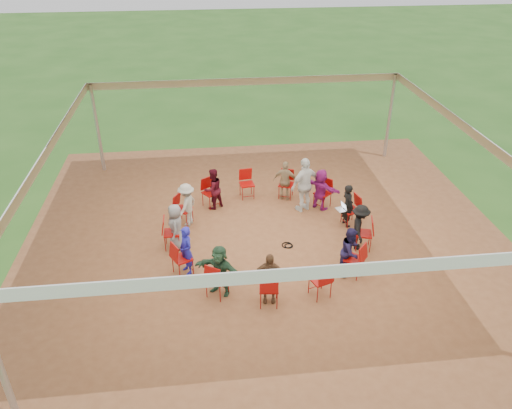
{
  "coord_description": "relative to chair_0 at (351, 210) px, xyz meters",
  "views": [
    {
      "loc": [
        -1.59,
        -11.03,
        7.53
      ],
      "look_at": [
        -0.27,
        0.3,
        0.98
      ],
      "focal_mm": 35.0,
      "sensor_mm": 36.0,
      "label": 1
    }
  ],
  "objects": [
    {
      "name": "standing_person",
      "position": [
        -1.14,
        0.94,
        0.39
      ],
      "size": [
        1.1,
        0.9,
        1.67
      ],
      "primitive_type": "imported",
      "rotation": [
        0.0,
        0.0,
        3.64
      ],
      "color": "silver",
      "rests_on": "ground"
    },
    {
      "name": "dirt_patch",
      "position": [
        -2.44,
        -0.59,
        -0.44
      ],
      "size": [
        13.0,
        13.0,
        0.0
      ],
      "primitive_type": "plane",
      "color": "brown",
      "rests_on": "ground"
    },
    {
      "name": "laptop",
      "position": [
        -0.28,
        -0.07,
        0.15
      ],
      "size": [
        0.3,
        0.34,
        0.2
      ],
      "rotation": [
        0.0,
        0.0,
        1.81
      ],
      "color": "#B7B7BC",
      "rests_on": "ground"
    },
    {
      "name": "chair_6",
      "position": [
        -4.95,
        -0.59,
        0.0
      ],
      "size": [
        0.44,
        0.42,
        0.9
      ],
      "primitive_type": null,
      "rotation": [
        0.0,
        0.0,
        -1.57
      ],
      "color": "#9D0A06",
      "rests_on": "ground"
    },
    {
      "name": "person_seated_5",
      "position": [
        -4.83,
        -0.59,
        0.19
      ],
      "size": [
        0.35,
        0.62,
        1.26
      ],
      "primitive_type": "imported",
      "rotation": [
        0.0,
        0.0,
        -1.57
      ],
      "color": "slate",
      "rests_on": "ground"
    },
    {
      "name": "chair_1",
      "position": [
        -0.56,
        1.06,
        0.0
      ],
      "size": [
        0.61,
        0.61,
        0.9
      ],
      "primitive_type": null,
      "rotation": [
        0.0,
        0.0,
        2.29
      ],
      "color": "#9D0A06",
      "rests_on": "ground"
    },
    {
      "name": "person_seated_1",
      "position": [
        -0.65,
        0.99,
        0.19
      ],
      "size": [
        1.1,
        1.17,
        1.26
      ],
      "primitive_type": "imported",
      "rotation": [
        0.0,
        0.0,
        2.29
      ],
      "color": "#971B77",
      "rests_on": "ground"
    },
    {
      "name": "person_seated_6",
      "position": [
        -4.56,
        -1.7,
        0.19
      ],
      "size": [
        0.48,
        0.55,
        1.26
      ],
      "primitive_type": "imported",
      "rotation": [
        0.0,
        0.0,
        -1.09
      ],
      "color": "#201FA3",
      "rests_on": "ground"
    },
    {
      "name": "chair_3",
      "position": [
        -2.73,
        1.9,
        0.0
      ],
      "size": [
        0.47,
        0.49,
        0.9
      ],
      "primitive_type": null,
      "rotation": [
        0.0,
        0.0,
        -3.02
      ],
      "color": "#9D0A06",
      "rests_on": "ground"
    },
    {
      "name": "person_seated_9",
      "position": [
        -0.65,
        -2.18,
        0.19
      ],
      "size": [
        0.67,
        0.69,
        1.26
      ],
      "primitive_type": "imported",
      "rotation": [
        0.0,
        0.0,
        0.84
      ],
      "color": "#1B153B",
      "rests_on": "ground"
    },
    {
      "name": "person_seated_8",
      "position": [
        -2.73,
        -2.97,
        0.19
      ],
      "size": [
        0.78,
        0.47,
        1.26
      ],
      "primitive_type": "imported",
      "rotation": [
        0.0,
        0.0,
        -0.12
      ],
      "color": "brown",
      "rests_on": "ground"
    },
    {
      "name": "person_seated_7",
      "position": [
        -3.8,
        -2.56,
        0.19
      ],
      "size": [
        1.21,
        1.03,
        1.26
      ],
      "primitive_type": "imported",
      "rotation": [
        0.0,
        0.0,
        -0.61
      ],
      "color": "#254830",
      "rests_on": "ground"
    },
    {
      "name": "chair_0",
      "position": [
        0.0,
        0.0,
        0.0
      ],
      "size": [
        0.53,
        0.51,
        0.9
      ],
      "primitive_type": null,
      "rotation": [
        0.0,
        0.0,
        1.81
      ],
      "color": "#9D0A06",
      "rests_on": "ground"
    },
    {
      "name": "chair_8",
      "position": [
        -3.87,
        -2.66,
        0.0
      ],
      "size": [
        0.6,
        0.6,
        0.9
      ],
      "primitive_type": null,
      "rotation": [
        0.0,
        0.0,
        -0.61
      ],
      "color": "#9D0A06",
      "rests_on": "ground"
    },
    {
      "name": "person_seated_0",
      "position": [
        -0.12,
        -0.03,
        0.19
      ],
      "size": [
        0.4,
        0.52,
        1.26
      ],
      "primitive_type": "imported",
      "rotation": [
        0.0,
        0.0,
        1.81
      ],
      "color": "black",
      "rests_on": "ground"
    },
    {
      "name": "chair_7",
      "position": [
        -4.66,
        -1.76,
        0.0
      ],
      "size": [
        0.58,
        0.58,
        0.9
      ],
      "primitive_type": null,
      "rotation": [
        0.0,
        0.0,
        -1.09
      ],
      "color": "#9D0A06",
      "rests_on": "ground"
    },
    {
      "name": "chair_4",
      "position": [
        -3.86,
        1.47,
        0.0
      ],
      "size": [
        0.6,
        0.6,
        0.9
      ],
      "primitive_type": null,
      "rotation": [
        0.0,
        0.0,
        -2.54
      ],
      "color": "#9D0A06",
      "rests_on": "ground"
    },
    {
      "name": "person_seated_3",
      "position": [
        -3.79,
        1.38,
        0.19
      ],
      "size": [
        0.71,
        0.64,
        1.26
      ],
      "primitive_type": "imported",
      "rotation": [
        0.0,
        0.0,
        -2.54
      ],
      "color": "#420A15",
      "rests_on": "ground"
    },
    {
      "name": "chair_12",
      "position": [
        -0.0,
        -1.2,
        0.0
      ],
      "size": [
        0.53,
        0.51,
        0.9
      ],
      "primitive_type": null,
      "rotation": [
        0.0,
        0.0,
        1.33
      ],
      "color": "#9D0A06",
      "rests_on": "ground"
    },
    {
      "name": "cable_coil",
      "position": [
        -1.93,
        -0.88,
        -0.43
      ],
      "size": [
        0.35,
        0.35,
        0.03
      ],
      "rotation": [
        0.0,
        0.0,
        0.22
      ],
      "color": "black",
      "rests_on": "ground"
    },
    {
      "name": "chair_2",
      "position": [
        -1.54,
        1.75,
        0.0
      ],
      "size": [
        0.55,
        0.56,
        0.9
      ],
      "primitive_type": null,
      "rotation": [
        0.0,
        0.0,
        2.78
      ],
      "color": "#9D0A06",
      "rests_on": "ground"
    },
    {
      "name": "person_seated_10",
      "position": [
        -0.12,
        -1.17,
        0.19
      ],
      "size": [
        0.59,
        0.89,
        1.26
      ],
      "primitive_type": "imported",
      "rotation": [
        0.0,
        0.0,
        1.33
      ],
      "color": "black",
      "rests_on": "ground"
    },
    {
      "name": "person_seated_2",
      "position": [
        -1.59,
        1.64,
        0.19
      ],
      "size": [
        0.83,
        0.62,
        1.26
      ],
      "primitive_type": "imported",
      "rotation": [
        0.0,
        0.0,
        2.78
      ],
      "color": "tan",
      "rests_on": "ground"
    },
    {
      "name": "chair_5",
      "position": [
        -4.66,
        0.58,
        0.0
      ],
      "size": [
        0.59,
        0.58,
        0.9
      ],
      "primitive_type": null,
      "rotation": [
        0.0,
        0.0,
        -2.06
      ],
      "color": "#9D0A06",
      "rests_on": "ground"
    },
    {
      "name": "chair_11",
      "position": [
        -0.56,
        -2.26,
        0.0
      ],
      "size": [
        0.61,
        0.61,
        0.9
      ],
      "primitive_type": null,
      "rotation": [
        0.0,
        0.0,
        0.84
      ],
      "color": "#9D0A06",
      "rests_on": "ground"
    },
    {
      "name": "chair_9",
      "position": [
        -2.75,
        -3.08,
        0.0
      ],
      "size": [
        0.47,
        0.49,
        0.9
      ],
      "primitive_type": null,
      "rotation": [
        0.0,
        0.0,
        -0.12
      ],
      "color": "#9D0A06",
      "rests_on": "ground"
    },
    {
      "name": "person_seated_4",
      "position": [
        -4.55,
        0.52,
        0.19
      ],
      "size": [
        0.74,
        0.91,
        1.26
      ],
      "primitive_type": "imported",
      "rotation": [
        0.0,
        0.0,
        -2.06
      ],
      "color": "#A29E90",
      "rests_on": "ground"
    },
    {
      "name": "chair_10",
      "position": [
        -1.55,
        -2.94,
        0.0
      ],
      "size": [
        0.55,
        0.56,
        0.9
      ],
      "primitive_type": null,
      "rotation": [
        0.0,
        0.0,
        0.36
      ],
      "color": "#9D0A06",
      "rests_on": "ground"
    },
    {
      "name": "ground",
      "position": [
        -2.44,
        -0.59,
        -0.45
      ],
      "size": [
        80.0,
        80.0,
        0.0
      ],
      "primitive_type": "plane",
      "color": "#2B5A1C",
      "rests_on": "ground"
    },
    {
      "name": "tent",
      "position": [
        -2.44,
        -0.59,
        1.92
      ],
      "size": [
        10.33,
        10.33,
        3.0
      ],
      "color": "#B2B2B7",
      "rests_on": "ground"
    }
  ]
}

